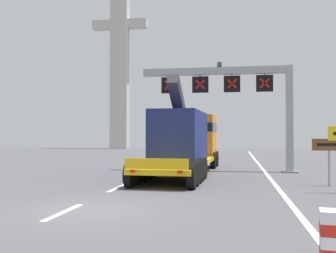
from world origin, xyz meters
TOP-DOWN VIEW (x-y plane):
  - ground at (0.00, 0.00)m, footprint 112.00×112.00m
  - lane_markings at (-0.59, 13.22)m, footprint 0.20×41.04m
  - edge_line_right at (6.20, 12.00)m, footprint 0.20×63.00m
  - overhead_lane_gantry at (4.49, 13.53)m, footprint 9.50×0.90m
  - heavy_haul_truck_yellow at (1.54, 12.50)m, footprint 3.47×14.14m
  - tourist_info_sign_brown at (8.54, 7.11)m, footprint 1.47×0.15m
  - bridge_pylon_distant at (-14.02, 51.14)m, footprint 9.00×2.00m

SIDE VIEW (x-z plane):
  - ground at x=0.00m, z-range 0.00..0.00m
  - edge_line_right at x=6.20m, z-range 0.00..0.01m
  - lane_markings at x=-0.59m, z-range 0.00..0.01m
  - tourist_info_sign_brown at x=8.54m, z-range 0.55..2.66m
  - heavy_haul_truck_yellow at x=1.54m, z-range -0.66..4.64m
  - overhead_lane_gantry at x=4.49m, z-range 1.76..8.56m
  - bridge_pylon_distant at x=-14.02m, z-range 0.39..32.95m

